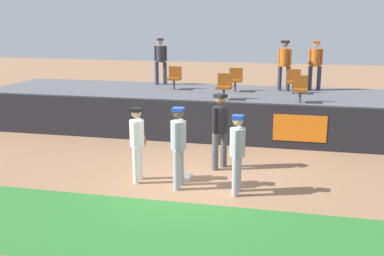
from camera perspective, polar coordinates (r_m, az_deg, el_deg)
The scene contains 17 objects.
ground_plane at distance 10.97m, azimuth 0.07°, elevation -6.55°, with size 60.00×60.00×0.00m, color #936B4C.
grass_foreground_strip at distance 8.59m, azimuth -4.05°, elevation -12.38°, with size 18.00×2.80×0.01m, color #2D722D.
first_base at distance 11.19m, azimuth -1.17°, elevation -5.93°, with size 0.40×0.40×0.08m, color white.
player_fielder_home at distance 10.81m, azimuth -6.64°, elevation -1.39°, with size 0.35×0.55×1.73m.
player_runner_visitor at distance 10.33m, azimuth -1.65°, elevation -1.70°, with size 0.35×0.51×1.82m.
player_coach_visitor at distance 10.01m, azimuth 5.52°, elevation -2.54°, with size 0.35×0.48×1.73m.
player_umpire at distance 11.66m, azimuth 3.40°, elevation 0.25°, with size 0.49×0.49×1.89m.
field_wall at distance 14.07m, azimuth 3.32°, elevation 0.58°, with size 18.00×0.26×1.28m.
bleacher_platform at distance 16.57m, azimuth 4.80°, elevation 2.20°, with size 18.00×4.80×1.12m, color #59595E.
seat_back_left at distance 17.51m, azimuth -2.15°, elevation 6.25°, with size 0.48×0.44×0.84m.
seat_front_right at distance 15.12m, azimuth 13.01°, elevation 4.81°, with size 0.45×0.44×0.84m.
seat_back_right at distance 16.91m, azimuth 12.22°, elevation 5.71°, with size 0.46×0.44×0.84m.
seat_back_center at distance 17.06m, azimuth 5.30°, elevation 6.01°, with size 0.47×0.44×0.84m.
seat_front_center at distance 15.31m, azimuth 3.93°, elevation 5.22°, with size 0.48×0.44×0.84m.
spectator_hooded at distance 18.79m, azimuth -3.83°, elevation 8.48°, with size 0.50×0.41×1.82m.
spectator_capped at distance 17.43m, azimuth 11.16°, elevation 7.87°, with size 0.48×0.44×1.81m.
spectator_casual at distance 17.86m, azimuth 14.74°, elevation 7.78°, with size 0.50×0.35×1.78m.
Camera 1 is at (2.33, -10.06, 3.71)m, focal length 43.97 mm.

